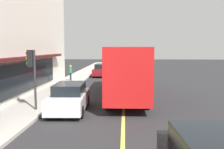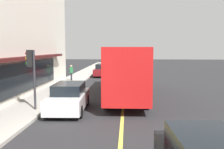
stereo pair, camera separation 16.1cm
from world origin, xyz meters
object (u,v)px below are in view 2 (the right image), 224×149
Objects in this scene: car_white at (69,98)px; pedestrian_mid_block at (71,71)px; traffic_light at (31,65)px; bus at (126,69)px; car_maroon at (103,70)px.

car_white is 2.78× the size of pedestrian_mid_block.
traffic_light reaches higher than car_white.
car_white is (0.34, -1.92, -1.79)m from traffic_light.
car_white is (-4.17, 3.10, -1.24)m from bus.
pedestrian_mid_block is (12.44, 0.61, -1.45)m from traffic_light.
pedestrian_mid_block is at bearing 152.52° from car_maroon.
pedestrian_mid_block is at bearing 2.82° from traffic_light.
car_white is at bearing -79.93° from traffic_light.
bus reaches higher than car_white.
car_maroon is at bearing -0.68° from car_white.
car_white is 17.36m from car_maroon.
bus is at bearing -36.63° from car_white.
car_maroon is at bearing -6.84° from traffic_light.
car_white is 1.01× the size of car_maroon.
pedestrian_mid_block reaches higher than car_maroon.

